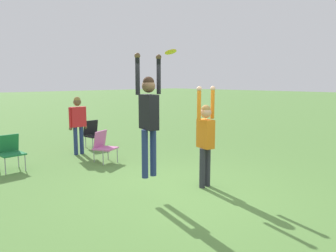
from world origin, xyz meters
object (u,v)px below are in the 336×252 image
at_px(person_jumping, 149,112).
at_px(camping_chair_2, 10,150).
at_px(camping_chair_4, 93,132).
at_px(person_defending, 205,134).
at_px(frisbee, 171,52).
at_px(person_spectator_near, 78,120).

height_order(person_jumping, camping_chair_2, person_jumping).
height_order(person_jumping, camping_chair_4, person_jumping).
bearing_deg(camping_chair_4, person_defending, 82.55).
bearing_deg(camping_chair_2, person_jumping, 105.39).
distance_m(person_defending, frisbee, 1.83).
height_order(person_defending, frisbee, frisbee).
xyz_separation_m(frisbee, camping_chair_4, (1.32, 5.06, -2.23)).
relative_size(person_defending, frisbee, 9.43).
height_order(person_jumping, frisbee, frisbee).
xyz_separation_m(camping_chair_2, person_spectator_near, (2.10, 0.43, 0.53)).
xyz_separation_m(person_jumping, person_defending, (1.26, -0.31, -0.52)).
bearing_deg(frisbee, person_jumping, 162.20).
height_order(person_defending, camping_chair_2, person_defending).
height_order(person_jumping, person_spectator_near, person_jumping).
distance_m(person_jumping, person_defending, 1.40).
bearing_deg(person_defending, person_spectator_near, -161.23).
xyz_separation_m(person_defending, camping_chair_2, (-2.48, 4.16, -0.60)).
distance_m(camping_chair_2, person_spectator_near, 2.21).
xyz_separation_m(person_jumping, frisbee, (0.43, -0.14, 1.10)).
bearing_deg(person_defending, frisbee, -87.99).
height_order(person_defending, camping_chair_4, person_defending).
distance_m(camping_chair_4, person_spectator_near, 1.21).
bearing_deg(camping_chair_4, camping_chair_2, 17.70).
relative_size(person_jumping, frisbee, 10.24).
distance_m(person_defending, camping_chair_4, 5.29).
relative_size(person_jumping, person_spectator_near, 1.31).
bearing_deg(frisbee, person_defending, -12.00).
xyz_separation_m(person_defending, camping_chair_4, (0.49, 5.23, -0.61)).
bearing_deg(frisbee, camping_chair_2, 112.56).
bearing_deg(person_defending, person_jumping, -90.00).
bearing_deg(person_spectator_near, camping_chair_2, -165.22).
xyz_separation_m(person_jumping, person_spectator_near, (0.87, 4.28, -0.59)).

